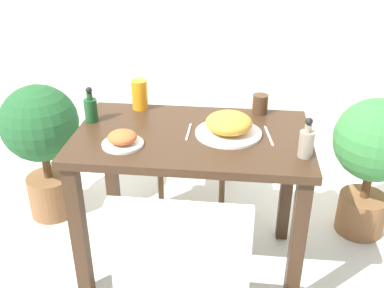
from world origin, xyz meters
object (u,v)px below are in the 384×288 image
Objects in this scene: drink_cup at (260,104)px; potted_plant_right at (374,153)px; food_plate at (229,125)px; juice_glass at (140,95)px; condiment_bottle at (91,109)px; chair_far at (196,114)px; side_plate at (122,139)px; chair_near at (185,283)px; potted_plant_left at (42,137)px; sauce_bottle at (306,142)px.

drink_cup reaches higher than potted_plant_right.
juice_glass is at bearing 151.39° from food_plate.
condiment_bottle is 1.43m from potted_plant_right.
chair_far is 0.91m from side_plate.
food_plate reaches higher than side_plate.
potted_plant_right is at bearing -129.32° from chair_near.
potted_plant_left is (-0.81, -0.38, -0.01)m from chair_far.
potted_plant_left is 1.02× the size of potted_plant_right.
food_plate is 0.46m from side_plate.
sauce_bottle is (0.52, -0.86, 0.28)m from chair_far.
chair_far is 0.59m from juice_glass.
condiment_bottle is (-0.42, -0.63, 0.28)m from chair_far.
side_plate is 1.04× the size of sauce_bottle.
potted_plant_left is at bearing -47.51° from chair_near.
drink_cup is at bearing 35.13° from side_plate.
juice_glass is 0.85m from sauce_bottle.
food_plate is 1.10m from potted_plant_left.
sauce_bottle is 1.00× the size of condiment_bottle.
potted_plant_left is (-1.02, 0.32, -0.27)m from food_plate.
food_plate is 0.35m from sauce_bottle.
food_plate is at bearing -72.99° from chair_far.
chair_far is 1.14× the size of potted_plant_left.
condiment_bottle is at bearing -168.23° from potted_plant_right.
potted_plant_left is (-1.16, 0.07, -0.28)m from drink_cup.
chair_far is 0.78m from food_plate.
side_plate is 0.22× the size of potted_plant_right.
potted_plant_right is at bearing 23.40° from side_plate.
chair_far reaches higher than condiment_bottle.
drink_cup is 0.45m from sauce_bottle.
chair_far is at bearing 56.45° from condiment_bottle.
sauce_bottle is at bearing -67.85° from drink_cup.
condiment_bottle is 0.55m from potted_plant_left.
sauce_bottle is (0.31, -0.16, 0.02)m from food_plate.
chair_near is at bearing -98.84° from food_plate.
drink_cup is (0.35, -0.45, 0.26)m from chair_far.
condiment_bottle is 0.21× the size of potted_plant_left.
food_plate is at bearing -17.53° from potted_plant_left.
chair_far is 1.16× the size of potted_plant_right.
juice_glass is at bearing 151.62° from sauce_bottle.
side_plate is 1.30m from potted_plant_right.
food_plate reaches higher than potted_plant_right.
condiment_bottle is at bearing -33.19° from potted_plant_left.
drink_cup is at bearing 0.81° from juice_glass.
chair_far is 0.81m from condiment_bottle.
side_plate is (-0.22, -0.85, 0.24)m from chair_far.
sauce_bottle is (0.75, -0.41, -0.01)m from juice_glass.
drink_cup reaches higher than potted_plant_left.
sauce_bottle is (0.74, -0.01, 0.04)m from side_plate.
chair_far reaches higher than potted_plant_right.
chair_far reaches higher than drink_cup.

